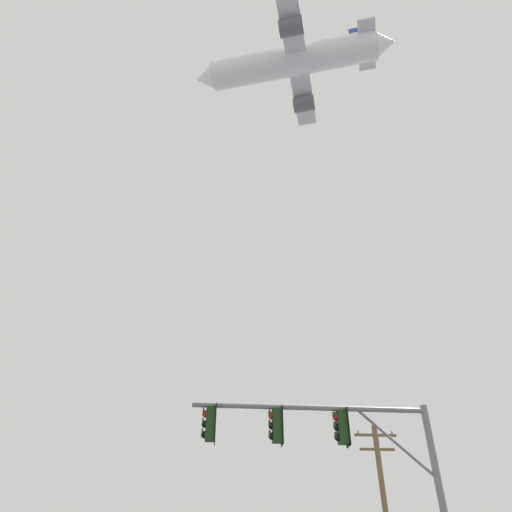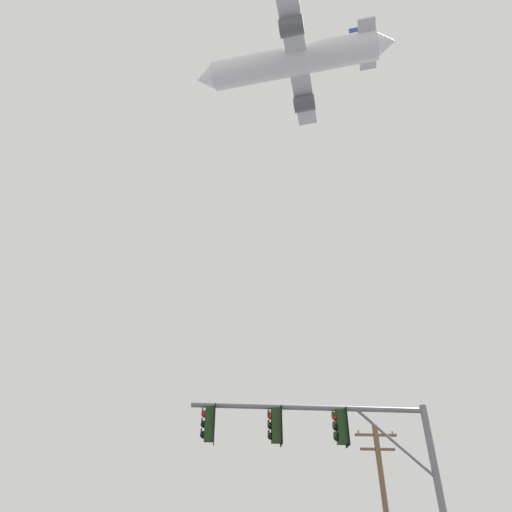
{
  "view_description": "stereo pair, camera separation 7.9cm",
  "coord_description": "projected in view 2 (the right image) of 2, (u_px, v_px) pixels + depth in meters",
  "views": [
    {
      "loc": [
        -0.49,
        -6.86,
        1.35
      ],
      "look_at": [
        1.02,
        13.78,
        15.42
      ],
      "focal_mm": 33.64,
      "sensor_mm": 36.0,
      "label": 1
    },
    {
      "loc": [
        -0.41,
        -6.86,
        1.35
      ],
      "look_at": [
        1.02,
        13.78,
        15.42
      ],
      "focal_mm": 33.64,
      "sensor_mm": 36.0,
      "label": 2
    }
  ],
  "objects": [
    {
      "name": "airplane",
      "position": [
        293.0,
        62.0,
        52.38
      ],
      "size": [
        21.91,
        16.92,
        6.04
      ],
      "color": "white"
    },
    {
      "name": "utility_pole",
      "position": [
        385.0,
        506.0,
        23.02
      ],
      "size": [
        2.2,
        0.28,
        8.14
      ],
      "color": "brown",
      "rests_on": "ground"
    },
    {
      "name": "signal_pole_near",
      "position": [
        334.0,
        447.0,
        13.2
      ],
      "size": [
        6.86,
        0.52,
        5.63
      ],
      "color": "slate",
      "rests_on": "ground"
    }
  ]
}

